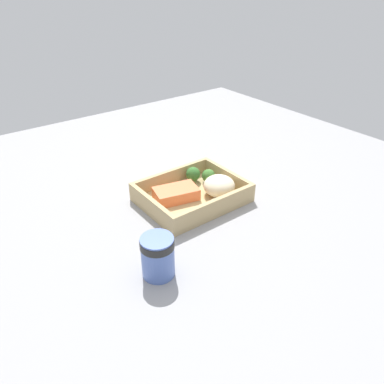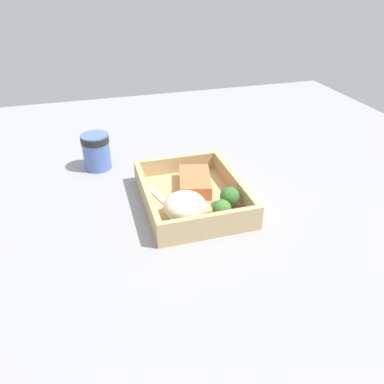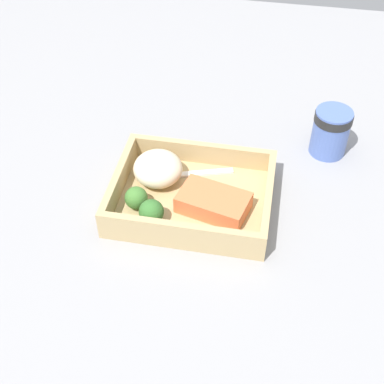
% 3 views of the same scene
% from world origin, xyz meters
% --- Properties ---
extents(ground_plane, '(1.60, 1.60, 0.02)m').
position_xyz_m(ground_plane, '(0.00, 0.00, -0.01)').
color(ground_plane, gray).
extents(takeout_tray, '(0.26, 0.21, 0.01)m').
position_xyz_m(takeout_tray, '(0.00, 0.00, 0.01)').
color(takeout_tray, tan).
rests_on(takeout_tray, ground_plane).
extents(tray_rim, '(0.26, 0.21, 0.04)m').
position_xyz_m(tray_rim, '(0.00, 0.00, 0.03)').
color(tray_rim, tan).
rests_on(tray_rim, takeout_tray).
extents(salmon_fillet, '(0.13, 0.09, 0.03)m').
position_xyz_m(salmon_fillet, '(-0.04, 0.02, 0.03)').
color(salmon_fillet, '#E56F41').
rests_on(salmon_fillet, takeout_tray).
extents(mashed_potatoes, '(0.08, 0.08, 0.05)m').
position_xyz_m(mashed_potatoes, '(0.07, -0.03, 0.04)').
color(mashed_potatoes, beige).
rests_on(mashed_potatoes, takeout_tray).
extents(broccoli_floret_1, '(0.04, 0.04, 0.04)m').
position_xyz_m(broccoli_floret_1, '(0.05, 0.07, 0.04)').
color(broccoli_floret_1, '#8AA765').
rests_on(broccoli_floret_1, takeout_tray).
extents(broccoli_floret_2, '(0.04, 0.04, 0.04)m').
position_xyz_m(broccoli_floret_2, '(0.09, 0.04, 0.03)').
color(broccoli_floret_2, '#78A15C').
rests_on(broccoli_floret_2, takeout_tray).
extents(fork, '(0.16, 0.06, 0.00)m').
position_xyz_m(fork, '(0.02, -0.05, 0.01)').
color(fork, white).
rests_on(fork, takeout_tray).
extents(paper_cup, '(0.07, 0.07, 0.09)m').
position_xyz_m(paper_cup, '(-0.22, -0.18, 0.05)').
color(paper_cup, '#506BB4').
rests_on(paper_cup, ground_plane).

